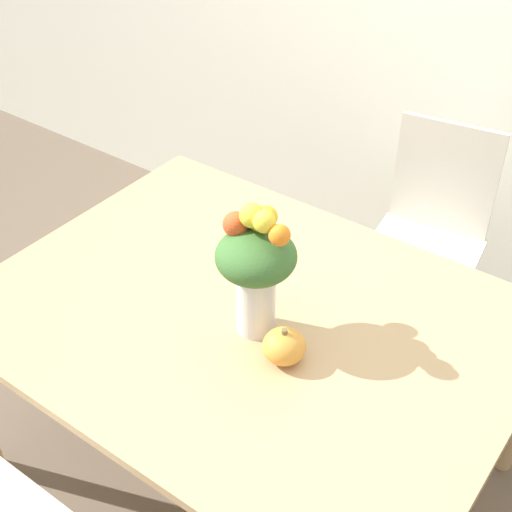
% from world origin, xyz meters
% --- Properties ---
extents(ground_plane, '(12.00, 12.00, 0.00)m').
position_xyz_m(ground_plane, '(0.00, 0.00, 0.00)').
color(ground_plane, brown).
extents(dining_table, '(1.58, 1.19, 0.73)m').
position_xyz_m(dining_table, '(0.00, 0.00, 0.66)').
color(dining_table, tan).
rests_on(dining_table, ground_plane).
extents(flower_vase, '(0.22, 0.24, 0.41)m').
position_xyz_m(flower_vase, '(0.05, -0.03, 0.95)').
color(flower_vase, silver).
rests_on(flower_vase, dining_table).
extents(pumpkin, '(0.12, 0.12, 0.11)m').
position_xyz_m(pumpkin, '(0.19, -0.09, 0.78)').
color(pumpkin, gold).
rests_on(pumpkin, dining_table).
extents(dining_chair_near_window, '(0.48, 0.48, 0.94)m').
position_xyz_m(dining_chair_near_window, '(0.16, 0.97, 0.49)').
color(dining_chair_near_window, silver).
rests_on(dining_chair_near_window, ground_plane).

